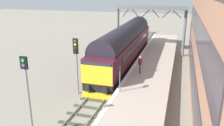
{
  "coord_description": "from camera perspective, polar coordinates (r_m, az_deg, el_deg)",
  "views": [
    {
      "loc": [
        6.1,
        -18.7,
        8.51
      ],
      "look_at": [
        0.2,
        1.05,
        1.97
      ],
      "focal_mm": 37.41,
      "sensor_mm": 36.0,
      "label": 1
    }
  ],
  "objects": [
    {
      "name": "signal_post_near",
      "position": [
        14.02,
        -19.94,
        -6.14
      ],
      "size": [
        0.44,
        0.22,
        5.07
      ],
      "color": "gray",
      "rests_on": "ground"
    },
    {
      "name": "track_main",
      "position": [
        21.41,
        -1.32,
        -5.66
      ],
      "size": [
        2.5,
        60.0,
        0.15
      ],
      "color": "gray",
      "rests_on": "ground"
    },
    {
      "name": "signal_post_mid",
      "position": [
        19.21,
        -8.71,
        1.1
      ],
      "size": [
        0.44,
        0.22,
        4.79
      ],
      "color": "gray",
      "rests_on": "ground"
    },
    {
      "name": "waiting_passenger",
      "position": [
        21.7,
        6.88,
        0.0
      ],
      "size": [
        0.39,
        0.5,
        1.64
      ],
      "rotation": [
        0.0,
        0.0,
        1.74
      ],
      "color": "#2D2B3E",
      "rests_on": "station_platform"
    },
    {
      "name": "diesel_locomotive",
      "position": [
        27.16,
        3.25,
        4.77
      ],
      "size": [
        2.74,
        19.61,
        4.68
      ],
      "color": "black",
      "rests_on": "ground"
    },
    {
      "name": "overhead_footbridge",
      "position": [
        31.68,
        9.45,
        12.49
      ],
      "size": [
        9.3,
        2.0,
        6.53
      ],
      "color": "slate",
      "rests_on": "ground"
    },
    {
      "name": "station_platform",
      "position": [
        20.5,
        8.33,
        -5.59
      ],
      "size": [
        4.0,
        44.0,
        1.01
      ],
      "color": "#B7A69A",
      "rests_on": "ground"
    },
    {
      "name": "platform_number_sign",
      "position": [
        17.52,
        1.91,
        -2.96
      ],
      "size": [
        0.1,
        0.44,
        2.04
      ],
      "color": "slate",
      "rests_on": "station_platform"
    },
    {
      "name": "ground_plane",
      "position": [
        21.43,
        -1.32,
        -5.79
      ],
      "size": [
        140.0,
        140.0,
        0.0
      ],
      "primitive_type": "plane",
      "color": "gray",
      "rests_on": "ground"
    }
  ]
}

